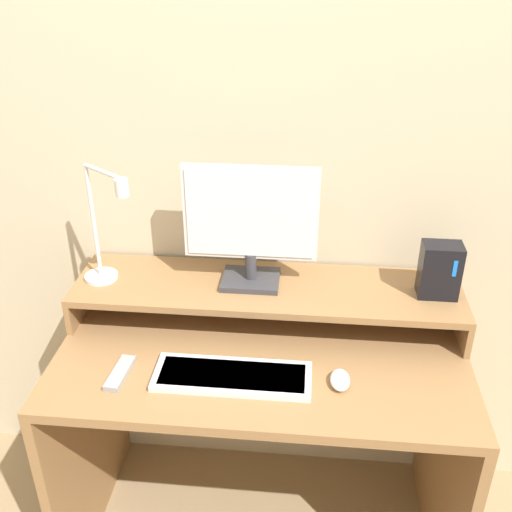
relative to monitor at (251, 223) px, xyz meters
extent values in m
cube|color=beige|center=(0.05, 0.17, 0.15)|extent=(6.00, 0.05, 2.50)
cube|color=olive|center=(0.05, -0.19, -0.34)|extent=(1.20, 0.65, 0.03)
cube|color=olive|center=(-0.53, -0.19, -0.73)|extent=(0.03, 0.65, 0.75)
cube|color=olive|center=(0.64, -0.19, -0.73)|extent=(0.03, 0.65, 0.75)
cube|color=olive|center=(-0.54, -0.02, -0.28)|extent=(0.02, 0.31, 0.10)
cube|color=olive|center=(0.65, -0.02, -0.28)|extent=(0.02, 0.31, 0.10)
cube|color=olive|center=(0.05, -0.02, -0.22)|extent=(1.20, 0.31, 0.02)
cube|color=#38383D|center=(0.00, 0.00, -0.20)|extent=(0.18, 0.15, 0.02)
cylinder|color=#38383D|center=(0.00, 0.00, -0.15)|extent=(0.04, 0.04, 0.08)
cube|color=silver|center=(0.00, 0.00, 0.03)|extent=(0.40, 0.02, 0.29)
cube|color=silver|center=(0.00, -0.01, 0.03)|extent=(0.38, 0.01, 0.27)
cylinder|color=silver|center=(-0.47, -0.02, -0.20)|extent=(0.10, 0.10, 0.01)
cylinder|color=silver|center=(-0.47, -0.02, -0.01)|extent=(0.01, 0.01, 0.37)
cylinder|color=silver|center=(-0.41, -0.07, 0.17)|extent=(0.14, 0.11, 0.01)
cylinder|color=silver|center=(-0.34, -0.12, 0.15)|extent=(0.04, 0.04, 0.05)
cube|color=black|center=(0.57, -0.02, -0.12)|extent=(0.12, 0.08, 0.17)
cube|color=#1972F2|center=(0.60, -0.06, -0.09)|extent=(0.01, 0.00, 0.05)
cube|color=silver|center=(-0.02, -0.32, -0.32)|extent=(0.44, 0.15, 0.02)
cube|color=#AFAFB3|center=(-0.02, -0.32, -0.31)|extent=(0.40, 0.12, 0.01)
ellipsoid|color=white|center=(0.28, -0.32, -0.31)|extent=(0.05, 0.09, 0.03)
cube|color=#99999E|center=(-0.33, -0.34, -0.32)|extent=(0.05, 0.15, 0.02)
camera|label=1|loc=(0.17, -1.60, 0.76)|focal=42.00mm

